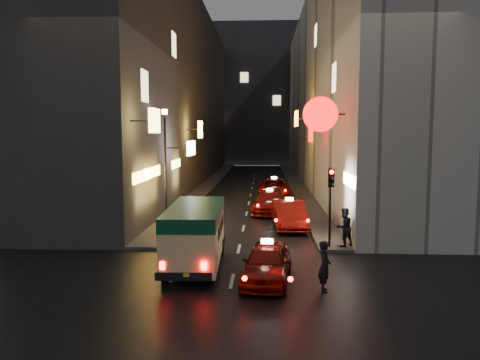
% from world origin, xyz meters
% --- Properties ---
extents(ground, '(120.00, 120.00, 0.00)m').
position_xyz_m(ground, '(0.00, 0.00, 0.00)').
color(ground, black).
rests_on(ground, ground).
extents(building_left, '(7.60, 52.00, 18.00)m').
position_xyz_m(building_left, '(-8.00, 33.99, 9.00)').
color(building_left, '#363431').
rests_on(building_left, ground).
extents(building_right, '(8.04, 52.00, 18.00)m').
position_xyz_m(building_right, '(8.00, 34.00, 9.00)').
color(building_right, beige).
rests_on(building_right, ground).
extents(building_far, '(30.00, 10.00, 22.00)m').
position_xyz_m(building_far, '(0.00, 66.00, 11.00)').
color(building_far, '#35343A').
rests_on(building_far, ground).
extents(sidewalk_left, '(1.50, 52.00, 0.15)m').
position_xyz_m(sidewalk_left, '(-4.25, 34.00, 0.07)').
color(sidewalk_left, '#413F3D').
rests_on(sidewalk_left, ground).
extents(sidewalk_right, '(1.50, 52.00, 0.15)m').
position_xyz_m(sidewalk_right, '(4.25, 34.00, 0.07)').
color(sidewalk_right, '#413F3D').
rests_on(sidewalk_right, ground).
extents(minibus, '(2.13, 5.57, 2.37)m').
position_xyz_m(minibus, '(-1.52, 5.66, 1.50)').
color(minibus, beige).
rests_on(minibus, ground).
extents(taxi_near, '(2.55, 5.08, 1.72)m').
position_xyz_m(taxi_near, '(1.22, 4.06, 0.78)').
color(taxi_near, maroon).
rests_on(taxi_near, ground).
extents(taxi_second, '(2.57, 5.63, 1.92)m').
position_xyz_m(taxi_second, '(2.47, 13.16, 0.88)').
color(taxi_second, maroon).
rests_on(taxi_second, ground).
extents(taxi_third, '(2.69, 5.37, 1.81)m').
position_xyz_m(taxi_third, '(1.47, 17.96, 0.82)').
color(taxi_third, maroon).
rests_on(taxi_third, ground).
extents(taxi_far, '(2.29, 5.55, 1.93)m').
position_xyz_m(taxi_far, '(1.89, 24.94, 0.88)').
color(taxi_far, maroon).
rests_on(taxi_far, ground).
extents(pedestrian_crossing, '(0.42, 0.64, 1.90)m').
position_xyz_m(pedestrian_crossing, '(3.08, 3.13, 0.95)').
color(pedestrian_crossing, black).
rests_on(pedestrian_crossing, ground).
extents(pedestrian_sidewalk, '(0.86, 0.77, 1.94)m').
position_xyz_m(pedestrian_sidewalk, '(4.64, 8.64, 1.12)').
color(pedestrian_sidewalk, black).
rests_on(pedestrian_sidewalk, sidewalk_right).
extents(traffic_light, '(0.26, 0.43, 3.50)m').
position_xyz_m(traffic_light, '(4.00, 8.47, 2.69)').
color(traffic_light, black).
rests_on(traffic_light, sidewalk_right).
extents(lamp_post, '(0.28, 0.28, 6.22)m').
position_xyz_m(lamp_post, '(-4.20, 13.00, 3.72)').
color(lamp_post, black).
rests_on(lamp_post, sidewalk_left).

